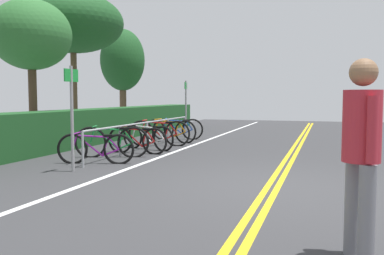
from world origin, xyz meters
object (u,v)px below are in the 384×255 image
Objects in this scene: bicycle_4 at (159,133)px; bicycle_6 at (178,129)px; tree_mid at (31,36)px; bicycle_5 at (170,131)px; tree_extra at (123,61)px; pedestrian at (361,145)px; bike_rack at (147,128)px; bicycle_1 at (112,142)px; sign_post_far at (186,103)px; bicycle_2 at (137,140)px; bicycle_0 at (96,149)px; sign_post_near at (72,108)px; tree_far_right at (73,23)px; bicycle_3 at (148,137)px.

bicycle_4 is 1.11× the size of bicycle_6.
bicycle_6 is 5.34m from tree_mid.
bicycle_5 is 0.40× the size of tree_extra.
pedestrian is 16.51m from tree_extra.
bike_rack is 4.15m from tree_mid.
sign_post_far is at bearing -0.09° from bicycle_1.
bicycle_0 is at bearing 175.56° from bicycle_2.
bike_rack is 3.64m from sign_post_near.
tree_extra is (4.52, 0.42, -0.92)m from tree_far_right.
bicycle_3 is at bearing -1.45° from bicycle_0.
bicycle_1 is 0.92× the size of bicycle_4.
tree_far_right is (0.65, 3.92, 3.66)m from bicycle_5.
sign_post_near is at bearing -179.67° from bicycle_3.
bike_rack is at bearing 178.95° from bicycle_4.
bicycle_5 is 0.89m from bicycle_6.
tree_far_right is at bearing 80.52° from bicycle_5.
tree_extra reaches higher than tree_mid.
bike_rack is 3.84× the size of bicycle_6.
sign_post_near reaches higher than bicycle_3.
tree_far_right is (-1.24, 3.80, 2.80)m from sign_post_far.
tree_mid is at bearing 54.28° from pedestrian.
pedestrian reaches higher than bicycle_4.
sign_post_near is 0.40× the size of tree_far_right.
tree_far_right is at bearing 58.27° from bike_rack.
bicycle_4 is at bearing -178.29° from bicycle_5.
bike_rack is at bearing -0.48° from bicycle_0.
tree_far_right reaches higher than bicycle_1.
bicycle_1 is 0.84× the size of sign_post_far.
sign_post_far is (6.30, 0.12, 0.90)m from bicycle_0.
tree_extra is at bearing 5.35° from tree_far_right.
bike_rack is 2.64m from bicycle_0.
bicycle_0 is at bearing 179.52° from bike_rack.
pedestrian is (-8.30, -4.96, 0.66)m from bicycle_5.
bicycle_5 reaches higher than bicycle_2.
bicycle_3 is at bearing -147.12° from bike_rack.
pedestrian is at bearing -125.72° from tree_mid.
bike_rack reaches higher than bicycle_0.
bicycle_5 is at bearing 1.71° from bicycle_4.
bicycle_1 is 1.02× the size of bicycle_6.
bicycle_3 is at bearing 37.23° from pedestrian.
pedestrian is (-5.65, -4.84, 0.68)m from bicycle_2.
sign_post_near reaches higher than bicycle_5.
bicycle_5 is 4.88m from tree_mid.
bicycle_1 is 1.01× the size of bicycle_2.
bike_rack is 0.84m from bicycle_4.
sign_post_near is 1.00× the size of sign_post_far.
bicycle_1 reaches higher than bicycle_2.
bicycle_2 is (0.81, -0.26, -0.03)m from bicycle_1.
tree_far_right reaches higher than pedestrian.
tree_far_right is at bearing -174.65° from tree_extra.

